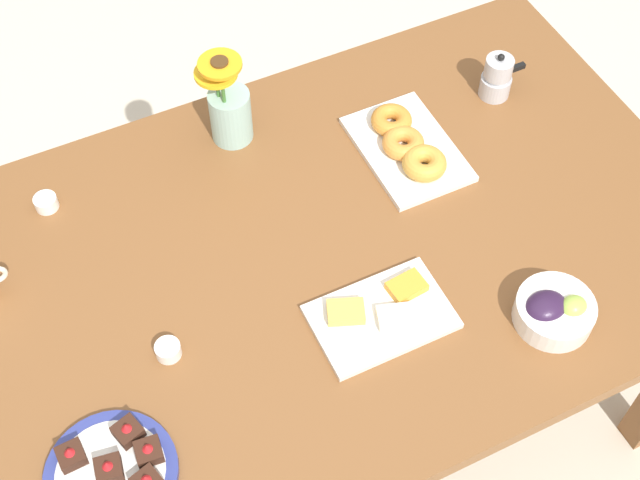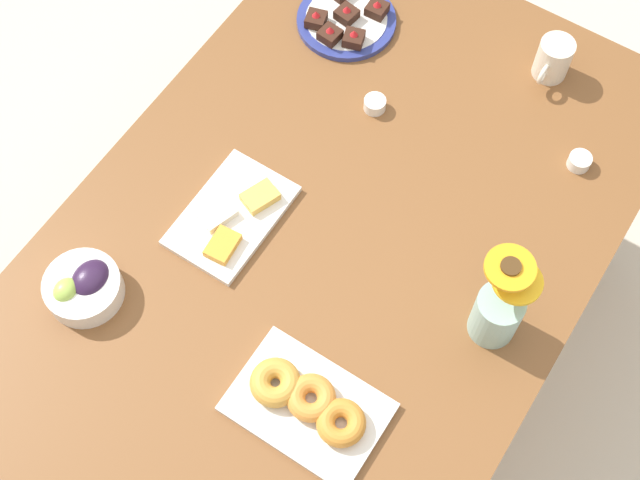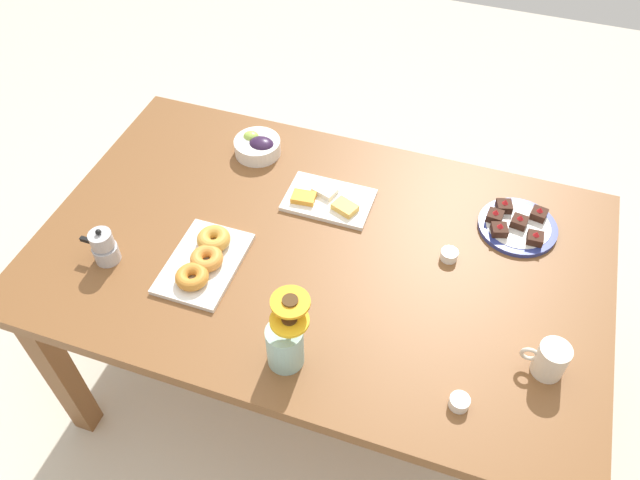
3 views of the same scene
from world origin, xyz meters
The scene contains 10 objects.
ground_plane centered at (0.00, 0.00, 0.00)m, with size 6.00×6.00×0.00m, color beige.
dining_table centered at (0.00, 0.00, 0.65)m, with size 1.60×1.00×0.74m.
grape_bowl centered at (0.33, -0.33, 0.77)m, with size 0.15×0.15×0.07m.
cheese_platter centered at (0.04, -0.19, 0.75)m, with size 0.26×0.17×0.03m.
croissant_platter centered at (0.28, 0.15, 0.76)m, with size 0.19×0.28×0.05m.
jam_cup_honey centered at (-0.46, 0.35, 0.76)m, with size 0.05×0.05×0.03m.
jam_cup_berry centered at (-0.35, -0.09, 0.76)m, with size 0.05×0.05×0.03m.
dessert_plate centered at (-0.52, -0.26, 0.75)m, with size 0.23×0.23×0.05m.
flower_vase centered at (-0.04, 0.36, 0.82)m, with size 0.11×0.11×0.24m.
moka_pot centered at (0.55, 0.22, 0.79)m, with size 0.11×0.07×0.12m.
Camera 1 is at (-0.44, -0.91, 2.20)m, focal length 50.00 mm.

